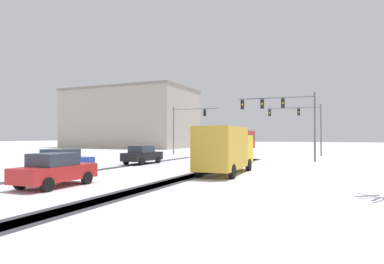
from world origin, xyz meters
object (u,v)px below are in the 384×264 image
Objects in this scene: car_grey_lead at (219,154)px; car_blue_third at (62,162)px; box_truck_delivery at (226,149)px; traffic_signal_far_right at (301,119)px; bus_oncoming at (237,139)px; traffic_signal_near_right at (283,111)px; car_black_second at (142,155)px; office_building_far_left_block at (131,119)px; car_red_fourth at (55,170)px; traffic_signal_far_left at (186,121)px.

car_blue_third is at bearing -115.98° from car_grey_lead.
traffic_signal_far_right is at bearing 84.09° from box_truck_delivery.
bus_oncoming is 1.48× the size of box_truck_delivery.
traffic_signal_near_right reaches higher than car_black_second.
bus_oncoming is at bearing 104.60° from box_truck_delivery.
car_grey_lead is 46.40m from office_building_far_left_block.
car_black_second is (-11.57, -19.04, -3.85)m from traffic_signal_far_right.
bus_oncoming is 30.30m from box_truck_delivery.
car_blue_third is 0.15× the size of office_building_far_left_block.
car_black_second is 1.01× the size of car_red_fourth.
traffic_signal_far_right reaches higher than car_grey_lead.
traffic_signal_near_right is at bearing -38.40° from office_building_far_left_block.
traffic_signal_far_left is 1.57× the size of car_red_fourth.
car_red_fourth is at bearing -123.67° from box_truck_delivery.
car_black_second is at bearing -147.41° from car_grey_lead.
bus_oncoming is at bearing 92.83° from car_red_fourth.
car_red_fourth is 0.15× the size of office_building_far_left_block.
traffic_signal_far_right reaches higher than car_black_second.
traffic_signal_near_right is 20.54m from bus_oncoming.
bus_oncoming is at bearing 65.62° from traffic_signal_far_left.
traffic_signal_near_right is at bearing 31.86° from car_grey_lead.
traffic_signal_far_left is 10.88m from bus_oncoming.
office_building_far_left_block is (-32.20, 32.93, 5.61)m from car_grey_lead.
traffic_signal_near_right is at bearing -30.81° from traffic_signal_far_left.
traffic_signal_far_right is at bearing 75.68° from car_red_fourth.
car_red_fourth is 58.18m from office_building_far_left_block.
traffic_signal_near_right reaches higher than car_blue_third.
office_building_far_left_block reaches higher than bus_oncoming.
traffic_signal_far_left and traffic_signal_near_right have the same top height.
bus_oncoming is at bearing 86.88° from car_blue_third.
bus_oncoming is (4.38, 9.66, -2.46)m from traffic_signal_far_left.
traffic_signal_far_right is 1.61× the size of car_blue_third.
office_building_far_left_block reaches higher than car_black_second.
car_blue_third is at bearing 132.15° from car_red_fourth.
bus_oncoming is (-1.88, 37.97, 1.18)m from car_red_fourth.
office_building_far_left_block reaches higher than traffic_signal_far_left.
car_black_second is 8.92m from car_blue_third.
traffic_signal_near_right is 47.80m from office_building_far_left_block.
traffic_signal_far_right is at bearing -24.90° from office_building_far_left_block.
car_grey_lead is 14.05m from car_blue_third.
traffic_signal_far_left is at bearing 121.42° from box_truck_delivery.
box_truck_delivery reaches higher than car_black_second.
traffic_signal_near_right is 11.95m from box_truck_delivery.
traffic_signal_far_left is at bearing 95.97° from car_blue_third.
car_red_fourth is at bearing -87.17° from bus_oncoming.
office_building_far_left_block is at bearing 120.93° from car_red_fourth.
traffic_signal_near_right is at bearing 80.44° from box_truck_delivery.
car_grey_lead is at bearing -53.09° from traffic_signal_far_left.
traffic_signal_near_right is at bearing 32.24° from car_black_second.
traffic_signal_far_left is 1.58× the size of car_grey_lead.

